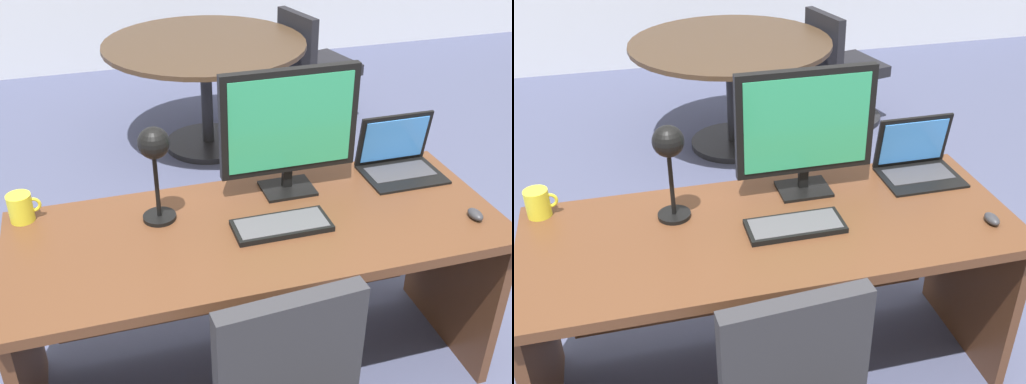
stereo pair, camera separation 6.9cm
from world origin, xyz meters
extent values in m
plane|color=#474C6B|center=(0.00, 1.50, 0.00)|extent=(12.00, 12.00, 0.00)
cube|color=#56331E|center=(0.00, 0.00, 0.72)|extent=(1.76, 0.71, 0.04)
cube|color=#56331E|center=(-0.86, 0.00, 0.35)|extent=(0.04, 0.63, 0.70)
cube|color=#56331E|center=(0.86, 0.00, 0.35)|extent=(0.04, 0.63, 0.70)
cube|color=#56331E|center=(0.00, 0.27, 0.38)|extent=(1.55, 0.02, 0.49)
cube|color=black|center=(0.18, 0.21, 0.74)|extent=(0.20, 0.16, 0.01)
cube|color=black|center=(0.18, 0.22, 0.79)|extent=(0.04, 0.02, 0.08)
cube|color=black|center=(0.18, 0.21, 1.03)|extent=(0.53, 0.04, 0.40)
cube|color=#2D9966|center=(0.18, 0.19, 1.03)|extent=(0.48, 0.00, 0.36)
cube|color=black|center=(0.67, 0.19, 0.74)|extent=(0.31, 0.24, 0.01)
cube|color=#38383D|center=(0.67, 0.20, 0.75)|extent=(0.27, 0.13, 0.00)
cube|color=black|center=(0.67, 0.29, 0.86)|extent=(0.31, 0.05, 0.22)
cube|color=#3F8CEA|center=(0.67, 0.28, 0.86)|extent=(0.28, 0.03, 0.19)
cube|color=black|center=(0.07, -0.04, 0.75)|extent=(0.35, 0.15, 0.02)
cube|color=#47474C|center=(0.07, -0.04, 0.76)|extent=(0.32, 0.13, 0.00)
ellipsoid|color=#2D2D33|center=(0.76, -0.18, 0.75)|extent=(0.04, 0.08, 0.03)
cylinder|color=black|center=(-0.33, 0.15, 0.74)|extent=(0.12, 0.12, 0.01)
cylinder|color=black|center=(-0.33, 0.15, 0.88)|extent=(0.02, 0.02, 0.26)
sphere|color=black|center=(-0.33, 0.12, 1.05)|extent=(0.11, 0.11, 0.11)
cylinder|color=yellow|center=(-0.80, 0.28, 0.79)|extent=(0.09, 0.09, 0.10)
torus|color=yellow|center=(-0.76, 0.28, 0.79)|extent=(0.06, 0.01, 0.06)
cube|color=#2D2D33|center=(-0.08, -0.57, 0.66)|extent=(0.44, 0.09, 0.44)
cylinder|color=black|center=(0.28, 2.15, 0.02)|extent=(0.60, 0.60, 0.04)
cylinder|color=black|center=(0.28, 2.15, 0.38)|extent=(0.08, 0.08, 0.68)
cylinder|color=#3F2D1E|center=(0.28, 2.15, 0.74)|extent=(1.34, 1.34, 0.03)
cylinder|color=black|center=(1.20, 2.38, 0.02)|extent=(0.56, 0.56, 0.04)
cylinder|color=black|center=(1.20, 2.38, 0.21)|extent=(0.05, 0.05, 0.34)
cube|color=black|center=(1.20, 2.38, 0.42)|extent=(0.56, 0.56, 0.08)
cube|color=black|center=(0.99, 2.33, 0.65)|extent=(0.16, 0.44, 0.39)
camera|label=1|loc=(-0.53, -1.74, 1.95)|focal=43.20mm
camera|label=2|loc=(-0.46, -1.76, 1.95)|focal=43.20mm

